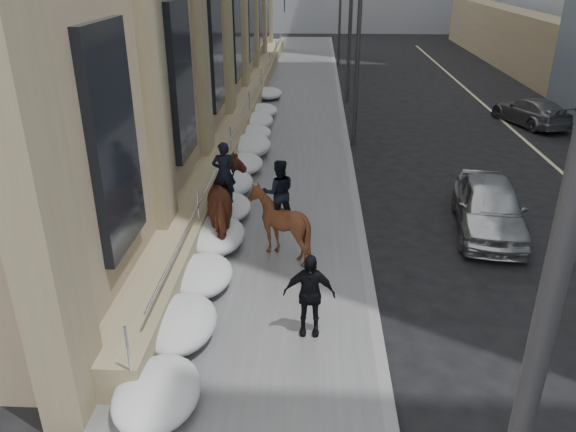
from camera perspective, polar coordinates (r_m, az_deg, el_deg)
The scene contains 14 objects.
ground at distance 11.93m, azimuth -3.78°, elevation -12.81°, with size 140.00×140.00×0.00m, color black.
sidewalk at distance 20.73m, azimuth -0.77°, elevation 4.31°, with size 5.00×80.00×0.12m, color #4F5052.
curb at distance 20.74m, azimuth 6.50°, elevation 4.16°, with size 0.24×80.00×0.12m, color slate.
lane_line at distance 22.69m, azimuth 26.79°, elevation 3.27°, with size 0.15×70.00×0.01m, color #BFB78C.
streetlight_near at distance 4.58m, azimuth 22.09°, elevation -12.96°, with size 1.71×0.24×8.00m.
streetlight_mid at distance 23.61m, azimuth 6.79°, elevation 17.95°, with size 1.71×0.24×8.00m.
streetlight_far at distance 43.52m, azimuth 5.13°, elevation 20.97°, with size 1.71×0.24×8.00m.
traffic_signal at distance 31.59m, azimuth 4.56°, elevation 18.62°, with size 4.10×0.22×6.00m.
snow_bank at distance 18.96m, azimuth -5.42°, elevation 3.56°, with size 1.70×18.10×0.76m.
mounted_horse_left at distance 15.37m, azimuth -6.01°, elevation 1.56°, with size 1.64×2.75×2.75m.
mounted_horse_right at distance 14.50m, azimuth -0.96°, elevation -0.14°, with size 1.75×1.89×2.58m.
pedestrian at distance 11.53m, azimuth 2.16°, elevation -7.98°, with size 1.07×0.44×1.82m, color black.
car_silver at distance 17.14m, azimuth 19.78°, elevation 0.90°, with size 1.83×4.54×1.55m, color #A0A3A7.
car_grey at distance 29.65m, azimuth 23.42°, elevation 9.73°, with size 1.80×4.44×1.29m, color #56585E.
Camera 1 is at (1.23, -9.41, 7.23)m, focal length 35.00 mm.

